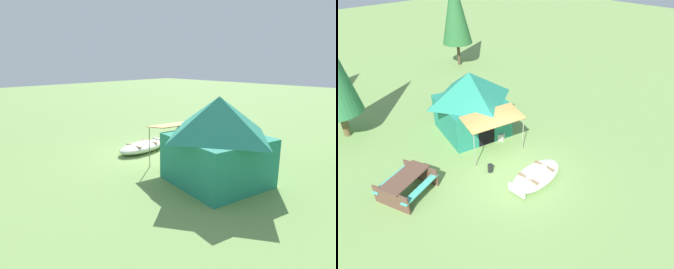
% 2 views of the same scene
% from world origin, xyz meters
% --- Properties ---
extents(ground_plane, '(80.00, 80.00, 0.00)m').
position_xyz_m(ground_plane, '(0.00, 0.00, 0.00)').
color(ground_plane, '#79A055').
extents(beached_rowboat, '(2.52, 1.35, 0.42)m').
position_xyz_m(beached_rowboat, '(0.32, -0.98, 0.22)').
color(beached_rowboat, silver).
rests_on(beached_rowboat, ground_plane).
extents(canvas_cabin_tent, '(3.49, 4.63, 2.91)m').
position_xyz_m(canvas_cabin_tent, '(0.83, 3.48, 1.51)').
color(canvas_cabin_tent, '#24856B').
rests_on(canvas_cabin_tent, ground_plane).
extents(picnic_table, '(2.17, 2.03, 0.77)m').
position_xyz_m(picnic_table, '(-3.51, 1.71, 0.48)').
color(picnic_table, brown).
rests_on(picnic_table, ground_plane).
extents(cooler_box, '(0.61, 0.66, 0.31)m').
position_xyz_m(cooler_box, '(1.23, 2.10, 0.16)').
color(cooler_box, silver).
rests_on(cooler_box, ground_plane).
extents(fuel_can, '(0.26, 0.26, 0.32)m').
position_xyz_m(fuel_can, '(-0.59, 0.59, 0.16)').
color(fuel_can, black).
rests_on(fuel_can, ground_plane).
extents(pine_tree_back_right, '(2.06, 2.06, 6.13)m').
position_xyz_m(pine_tree_back_right, '(5.86, 11.39, 3.84)').
color(pine_tree_back_right, brown).
rests_on(pine_tree_back_right, ground_plane).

